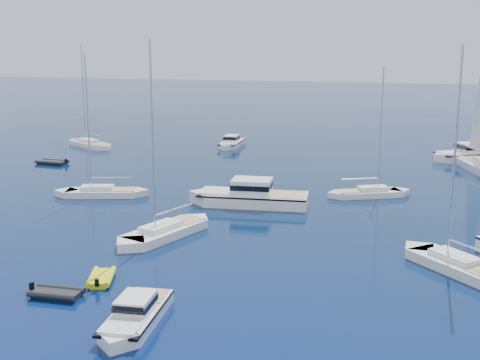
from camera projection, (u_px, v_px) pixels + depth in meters
name	position (u px, v px, depth m)	size (l,w,h in m)	color
ground	(162.00, 306.00, 35.67)	(400.00, 400.00, 0.00)	navy
motor_cruiser_near	(135.00, 324.00, 33.36)	(2.29, 7.47, 1.96)	silver
motor_cruiser_centre	(249.00, 205.00, 57.68)	(3.60, 11.75, 3.09)	silver
motor_cruiser_distant	(468.00, 160.00, 79.34)	(3.23, 10.55, 2.77)	white
motor_cruiser_horizon	(231.00, 147.00, 89.32)	(2.40, 7.85, 2.06)	white
sailboat_fore	(165.00, 236.00, 48.37)	(2.71, 10.44, 15.35)	white
sailboat_mid_r	(458.00, 271.00, 41.08)	(2.64, 10.15, 14.92)	white
sailboat_mid_l	(102.00, 196.00, 60.94)	(2.46, 9.45, 13.89)	silver
sailboat_centre	(369.00, 196.00, 60.81)	(2.25, 8.66, 12.73)	silver
sailboat_sails_r	(480.00, 170.00, 73.31)	(3.27, 12.59, 18.50)	silver
sailboat_far_l	(90.00, 147.00, 89.22)	(2.62, 10.07, 14.80)	white
tender_yellow	(102.00, 281.00, 39.35)	(1.74, 3.07, 0.95)	#DCE20D
tender_grey_near	(57.00, 297.00, 36.94)	(1.79, 3.18, 0.95)	black
tender_grey_far	(52.00, 164.00, 76.81)	(2.15, 3.97, 0.95)	black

